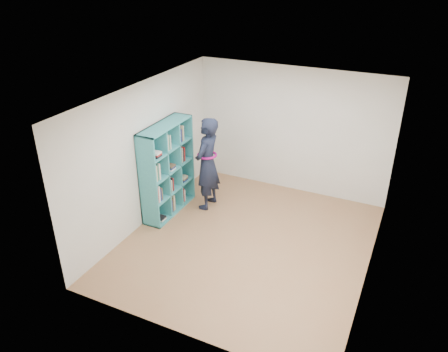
% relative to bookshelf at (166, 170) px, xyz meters
% --- Properties ---
extents(floor, '(4.50, 4.50, 0.00)m').
position_rel_bookshelf_xyz_m(floor, '(1.83, -0.36, -0.86)').
color(floor, '#9A6946').
rests_on(floor, ground).
extents(ceiling, '(4.50, 4.50, 0.00)m').
position_rel_bookshelf_xyz_m(ceiling, '(1.83, -0.36, 1.74)').
color(ceiling, white).
rests_on(ceiling, wall_back).
extents(wall_left, '(0.02, 4.50, 2.60)m').
position_rel_bookshelf_xyz_m(wall_left, '(-0.17, -0.36, 0.44)').
color(wall_left, beige).
rests_on(wall_left, floor).
extents(wall_right, '(0.02, 4.50, 2.60)m').
position_rel_bookshelf_xyz_m(wall_right, '(3.83, -0.36, 0.44)').
color(wall_right, beige).
rests_on(wall_right, floor).
extents(wall_back, '(4.00, 0.02, 2.60)m').
position_rel_bookshelf_xyz_m(wall_back, '(1.83, 1.89, 0.44)').
color(wall_back, beige).
rests_on(wall_back, floor).
extents(wall_front, '(4.00, 0.02, 2.60)m').
position_rel_bookshelf_xyz_m(wall_front, '(1.83, -2.61, 0.44)').
color(wall_front, beige).
rests_on(wall_front, floor).
extents(bookshelf, '(0.39, 1.33, 1.77)m').
position_rel_bookshelf_xyz_m(bookshelf, '(0.00, 0.00, 0.00)').
color(bookshelf, teal).
rests_on(bookshelf, floor).
extents(person, '(0.44, 0.67, 1.83)m').
position_rel_bookshelf_xyz_m(person, '(0.63, 0.48, 0.06)').
color(person, black).
rests_on(person, floor).
extents(smartphone, '(0.03, 0.09, 0.13)m').
position_rel_bookshelf_xyz_m(smartphone, '(0.48, 0.56, 0.18)').
color(smartphone, silver).
rests_on(smartphone, person).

